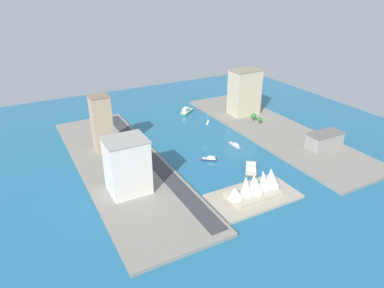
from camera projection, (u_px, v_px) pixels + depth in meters
The scene contains 19 objects.
ground_plane at pixel (205, 147), 332.68m from camera, with size 440.00×440.00×0.00m, color #23668E.
quay_west at pixel (272, 130), 367.39m from camera, with size 70.00×240.00×2.54m, color gray.
quay_east at pixel (122, 166), 296.87m from camera, with size 70.00×240.00×2.54m, color gray.
peninsula_point at pixel (253, 196), 255.49m from camera, with size 65.62×36.66×2.00m, color #A89E89.
road_strip at pixel (151, 157), 307.47m from camera, with size 12.93×228.00×0.15m, color #38383D.
barge_flat_brown at pixel (251, 168), 293.81m from camera, with size 22.78×25.68×2.77m.
patrol_launch_navy at pixel (209, 159), 307.63m from camera, with size 12.73×10.96×3.92m.
ferry_green_doubledeck at pixel (186, 111), 414.25m from camera, with size 22.20×19.11×7.54m.
yacht_sleek_gray at pixel (235, 145), 333.45m from camera, with size 3.39×16.54×3.47m.
sailboat_small_white at pixel (208, 122), 386.46m from camera, with size 7.50×7.61×12.65m.
office_block_beige at pixel (244, 92), 396.50m from camera, with size 33.21×23.56×51.72m.
apartment_midrise_tan at pixel (102, 124), 310.07m from camera, with size 17.10×16.02×52.00m.
carpark_squat_concrete at pixel (325, 140), 324.87m from camera, with size 34.64×16.90×13.87m.
hotel_broad_white at pixel (127, 166), 251.17m from camera, with size 29.83×26.10×41.92m.
sedan_silver at pixel (145, 145), 327.98m from camera, with size 2.10×4.37×1.60m.
suv_black at pixel (133, 133), 354.27m from camera, with size 1.99×4.46×1.45m.
traffic_light_waterfront at pixel (168, 161), 292.65m from camera, with size 0.36×0.36×6.50m.
opera_landmark at pixel (256, 185), 252.15m from camera, with size 45.45×21.61×19.83m.
park_tree_cluster at pixel (256, 117), 379.31m from camera, with size 6.27×15.05×9.51m.
Camera 1 is at (153.69, 256.80, 145.86)m, focal length 32.61 mm.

